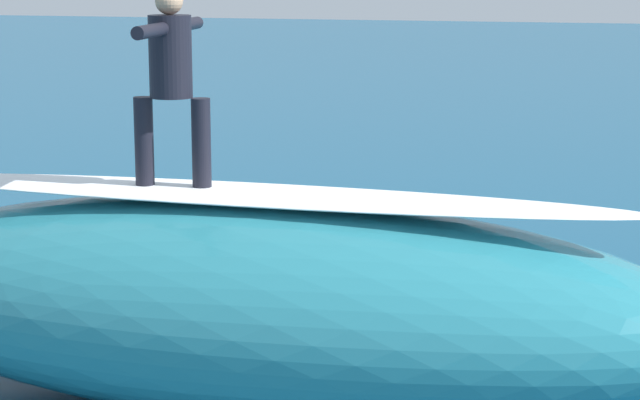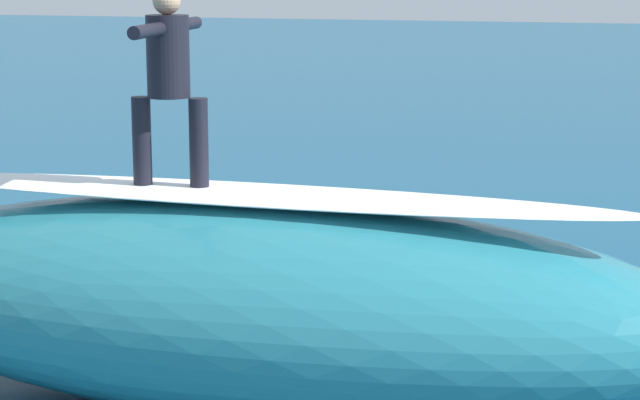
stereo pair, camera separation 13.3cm
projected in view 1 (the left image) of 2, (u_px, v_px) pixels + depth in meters
The scene contains 8 objects.
ground_plane at pixel (272, 322), 12.22m from camera, with size 120.00×120.00×0.00m, color #145175.
wave_crest at pixel (257, 305), 9.75m from camera, with size 7.41×2.62×1.76m, color teal.
wave_foam_lip at pixel (256, 195), 9.57m from camera, with size 6.30×0.92×0.08m, color white.
surfboard_riding at pixel (174, 191), 9.75m from camera, with size 1.83×0.54×0.07m, color #33B2D1.
surfer_riding at pixel (171, 72), 9.56m from camera, with size 0.64×1.53×1.62m.
surfboard_paddling at pixel (425, 281), 13.60m from camera, with size 2.22×0.52×0.08m, color #EAE5C6.
surfer_paddling at pixel (413, 266), 13.58m from camera, with size 1.83×0.52×0.33m.
foam_patch_mid at pixel (337, 253), 14.88m from camera, with size 0.80×0.71×0.08m, color white.
Camera 1 is at (-3.47, 11.21, 3.66)m, focal length 66.78 mm.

